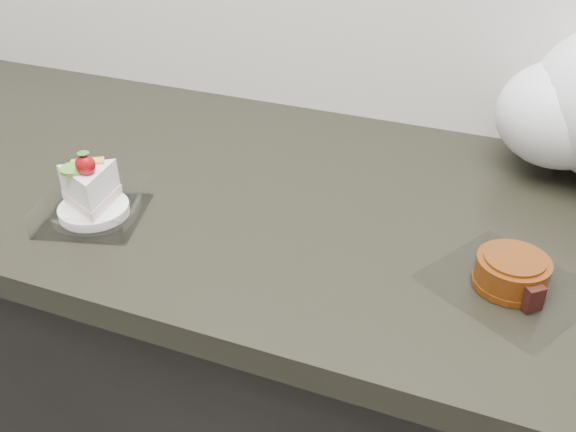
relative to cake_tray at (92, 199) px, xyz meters
The scene contains 3 objects.
counter 0.59m from the cake_tray, 27.83° to the left, with size 2.04×0.64×0.90m.
cake_tray is the anchor object (origin of this frame).
mooncake_wrap 0.57m from the cake_tray, ahead, with size 0.23×0.23×0.04m.
Camera 1 is at (0.23, 0.91, 1.40)m, focal length 40.00 mm.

